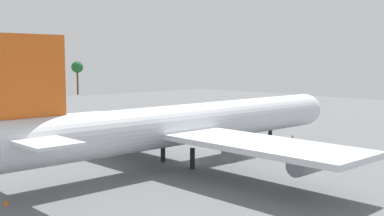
{
  "coord_description": "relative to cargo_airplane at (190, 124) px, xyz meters",
  "views": [
    {
      "loc": [
        -48.17,
        -51.04,
        15.1
      ],
      "look_at": [
        0.0,
        0.0,
        8.05
      ],
      "focal_mm": 45.39,
      "sensor_mm": 36.0,
      "label": 1
    }
  ],
  "objects": [
    {
      "name": "ground_plane",
      "position": [
        0.43,
        0.0,
        -5.69
      ],
      "size": [
        253.5,
        253.5,
        0.0
      ],
      "primitive_type": "plane",
      "color": "slate"
    },
    {
      "name": "cargo_airplane",
      "position": [
        0.0,
        0.0,
        0.0
      ],
      "size": [
        63.38,
        56.55,
        17.88
      ],
      "color": "silver",
      "rests_on": "ground_plane"
    },
    {
      "name": "pushback_tractor",
      "position": [
        -0.62,
        29.1,
        -4.57
      ],
      "size": [
        4.12,
        4.23,
        2.06
      ],
      "color": "#B21E19",
      "rests_on": "ground_plane"
    },
    {
      "name": "maintenance_van",
      "position": [
        22.22,
        20.81,
        -4.54
      ],
      "size": [
        4.84,
        4.28,
        2.33
      ],
      "color": "silver",
      "rests_on": "ground_plane"
    },
    {
      "name": "safety_cone_nose",
      "position": [
        28.95,
        2.24,
        -5.28
      ],
      "size": [
        0.57,
        0.57,
        0.82
      ],
      "primitive_type": "cone",
      "color": "orange",
      "rests_on": "ground_plane"
    },
    {
      "name": "safety_cone_tail",
      "position": [
        -28.09,
        -2.05,
        -5.32
      ],
      "size": [
        0.52,
        0.52,
        0.74
      ],
      "primitive_type": "cone",
      "color": "orange",
      "rests_on": "ground_plane"
    }
  ]
}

